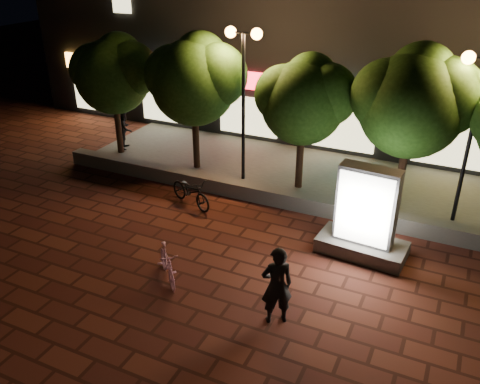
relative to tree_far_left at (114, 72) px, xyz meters
The scene contains 15 objects.
ground 9.43m from the tree_far_left, 38.18° to the right, with size 80.00×80.00×0.00m, color #58261B.
retaining_wall 7.72m from the tree_far_left, 11.89° to the right, with size 16.00×0.45×0.50m, color #5E5C57.
sidewalk 7.74m from the tree_far_left, ahead, with size 16.00×5.00×0.08m, color #5E5C57.
building_block 10.38m from the tree_far_left, 47.32° to the left, with size 28.00×8.12×11.30m.
tree_far_left is the anchor object (origin of this frame).
tree_left 3.51m from the tree_far_left, ahead, with size 3.60×3.00×4.89m.
tree_mid 7.50m from the tree_far_left, ahead, with size 3.24×2.70×4.50m.
tree_right 10.81m from the tree_far_left, ahead, with size 3.72×3.10×5.07m.
street_lamp_left 5.50m from the tree_far_left, ahead, with size 1.26×0.36×5.18m.
street_lamp_right 12.47m from the tree_far_left, ahead, with size 1.26×0.36×4.98m.
ad_kiosk 11.04m from the tree_far_left, 16.89° to the right, with size 2.43×1.35×2.54m.
scooter_pink 9.37m from the tree_far_left, 45.81° to the right, with size 0.44×1.54×0.93m, color #BA76A1.
rider 11.63m from the tree_far_left, 35.88° to the right, with size 0.70×0.46×1.91m, color black.
scooter_parked 6.11m from the tree_far_left, 29.52° to the right, with size 0.65×1.87×0.98m, color black.
pedestrian 2.44m from the tree_far_left, 107.77° to the left, with size 0.79×0.61×1.62m, color black.
Camera 1 is at (5.31, -9.49, 7.56)m, focal length 37.47 mm.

